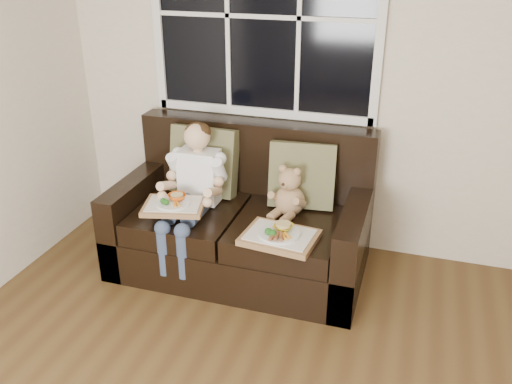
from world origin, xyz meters
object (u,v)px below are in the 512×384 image
(child, at_px, (194,182))
(teddy_bear, at_px, (289,195))
(loveseat, at_px, (243,225))
(tray_left, at_px, (174,204))
(tray_right, at_px, (280,236))

(child, bearing_deg, teddy_bear, 10.18)
(loveseat, distance_m, teddy_bear, 0.43)
(tray_left, bearing_deg, child, 64.07)
(loveseat, xyz_separation_m, tray_right, (0.36, -0.37, 0.17))
(loveseat, distance_m, tray_left, 0.55)
(teddy_bear, relative_size, tray_left, 0.80)
(loveseat, bearing_deg, tray_right, -45.31)
(loveseat, relative_size, tray_left, 3.85)
(tray_left, bearing_deg, tray_right, -16.06)
(child, height_order, teddy_bear, child)
(child, distance_m, teddy_bear, 0.65)
(tray_left, bearing_deg, teddy_bear, 12.20)
(loveseat, relative_size, child, 1.92)
(tray_left, height_order, tray_right, tray_left)
(teddy_bear, bearing_deg, loveseat, -166.87)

